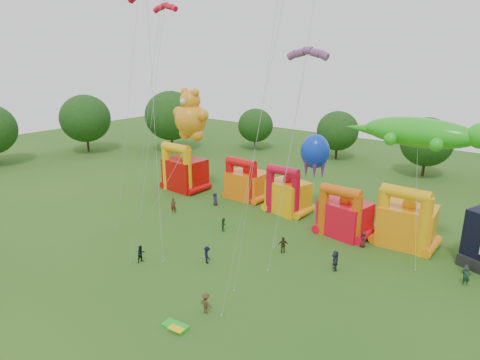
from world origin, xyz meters
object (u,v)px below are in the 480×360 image
Objects in this scene: bouncy_castle_2 at (287,194)px; octopus_kite at (314,182)px; teddy_bear_kite at (185,135)px; spectator_4 at (283,245)px; spectator_0 at (215,199)px; bouncy_castle_0 at (184,172)px; gecko_kite at (417,173)px.

octopus_kite is (3.34, 0.74, 2.03)m from bouncy_castle_2.
teddy_bear_kite reaches higher than bouncy_castle_2.
bouncy_castle_2 reaches higher than spectator_4.
teddy_bear_kite is at bearing -168.45° from bouncy_castle_2.
spectator_0 is (6.00, -0.71, -7.80)m from teddy_bear_kite.
spectator_4 is at bearing -20.47° from bouncy_castle_0.
bouncy_castle_0 is 0.71× the size of octopus_kite.
spectator_0 is (-12.16, -4.48, -3.56)m from octopus_kite.
octopus_kite is 5.68× the size of spectator_4.
bouncy_castle_0 reaches higher than bouncy_castle_2.
gecko_kite reaches higher than bouncy_castle_2.
spectator_4 is (14.71, -6.24, 0.02)m from spectator_0.
teddy_bear_kite is 19.03m from octopus_kite.
octopus_kite is 5.83× the size of spectator_0.
teddy_bear_kite reaches higher than gecko_kite.
bouncy_castle_0 is 4.00× the size of spectator_4.
bouncy_castle_0 is 0.49× the size of gecko_kite.
bouncy_castle_2 is at bearing -96.71° from spectator_4.
spectator_0 is (-24.46, -2.34, -7.43)m from gecko_kite.
gecko_kite reaches higher than bouncy_castle_0.
spectator_4 is (2.54, -10.72, -3.53)m from octopus_kite.
bouncy_castle_0 is 4.12× the size of spectator_0.
octopus_kite is at bearing 11.71° from teddy_bear_kite.
bouncy_castle_0 is at bearing 143.72° from teddy_bear_kite.
octopus_kite is 13.44m from spectator_0.
bouncy_castle_0 is 1.13× the size of bouncy_castle_2.
octopus_kite is at bearing 170.14° from gecko_kite.
teddy_bear_kite reaches higher than spectator_0.
bouncy_castle_0 is at bearing 164.74° from spectator_0.
gecko_kite is at bearing 3.06° from teddy_bear_kite.
bouncy_castle_2 is 16.38m from teddy_bear_kite.
octopus_kite is at bearing 20.68° from spectator_0.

